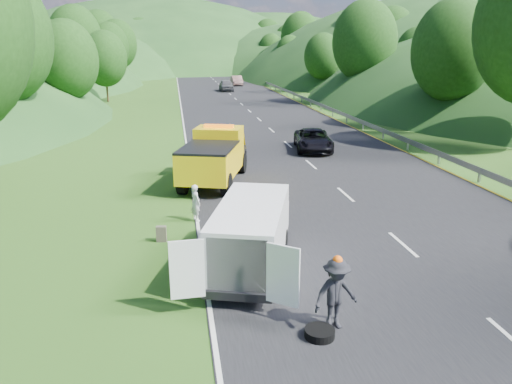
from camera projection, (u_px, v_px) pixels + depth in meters
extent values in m
plane|color=#38661E|center=(304.00, 229.00, 18.64)|extent=(320.00, 320.00, 0.00)
cube|color=black|center=(242.00, 104.00, 56.94)|extent=(14.00, 200.00, 0.02)
cube|color=gray|center=(282.00, 93.00, 69.89)|extent=(0.06, 140.00, 1.52)
cylinder|color=black|center=(205.00, 162.00, 26.94)|extent=(0.67, 1.14, 1.07)
cylinder|color=black|center=(242.00, 163.00, 26.67)|extent=(0.67, 1.14, 1.07)
cylinder|color=black|center=(183.00, 183.00, 22.86)|extent=(0.67, 1.14, 1.07)
cylinder|color=black|center=(226.00, 184.00, 22.59)|extent=(0.67, 1.14, 1.07)
cube|color=yellow|center=(219.00, 147.00, 25.65)|extent=(2.71, 2.32, 2.04)
cube|color=yellow|center=(209.00, 163.00, 23.43)|extent=(3.33, 4.18, 1.40)
cube|color=black|center=(208.00, 147.00, 23.21)|extent=(3.33, 4.18, 0.11)
cube|color=black|center=(224.00, 153.00, 27.04)|extent=(2.43, 1.86, 0.75)
cube|color=black|center=(227.00, 154.00, 27.71)|extent=(2.22, 0.86, 0.54)
cube|color=yellow|center=(225.00, 139.00, 27.20)|extent=(2.30, 1.43, 1.17)
cube|color=orange|center=(219.00, 126.00, 25.34)|extent=(1.52, 0.70, 0.17)
cube|color=black|center=(222.00, 137.00, 26.25)|extent=(1.98, 0.68, 0.97)
cylinder|color=black|center=(234.00, 237.00, 16.87)|extent=(0.48, 0.79, 0.74)
cylinder|color=black|center=(283.00, 240.00, 16.65)|extent=(0.48, 0.79, 0.74)
cylinder|color=black|center=(214.00, 279.00, 13.89)|extent=(0.48, 0.79, 0.74)
cylinder|color=black|center=(273.00, 283.00, 13.67)|extent=(0.48, 0.79, 0.74)
cube|color=white|center=(251.00, 232.00, 14.93)|extent=(3.22, 5.15, 1.71)
cube|color=white|center=(262.00, 216.00, 17.45)|extent=(2.01, 1.34, 0.92)
cube|color=black|center=(261.00, 197.00, 17.06)|extent=(1.73, 0.80, 0.77)
cube|color=black|center=(237.00, 265.00, 12.69)|extent=(1.53, 0.55, 1.48)
cube|color=white|center=(187.00, 270.00, 12.46)|extent=(0.88, 0.10, 1.57)
cube|color=white|center=(283.00, 275.00, 12.14)|extent=(0.73, 0.57, 1.57)
cube|color=black|center=(237.00, 296.00, 12.84)|extent=(1.81, 0.68, 0.23)
imported|color=silver|center=(196.00, 221.00, 19.53)|extent=(0.58, 0.64, 1.45)
imported|color=tan|center=(237.00, 234.00, 18.14)|extent=(0.55, 0.56, 0.91)
imported|color=black|center=(334.00, 328.00, 12.16)|extent=(1.31, 0.96, 1.81)
cube|color=brown|center=(161.00, 234.00, 17.43)|extent=(0.37, 0.23, 0.56)
cylinder|color=black|center=(319.00, 337.00, 11.78)|extent=(0.72, 0.72, 0.20)
imported|color=black|center=(313.00, 150.00, 32.40)|extent=(2.99, 5.15, 1.35)
imported|color=#424246|center=(226.00, 91.00, 72.81)|extent=(1.90, 4.73, 1.61)
imported|color=brown|center=(237.00, 86.00, 82.59)|extent=(1.64, 4.71, 1.55)
imported|color=#A85458|center=(203.00, 76.00, 108.39)|extent=(1.95, 4.80, 1.39)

